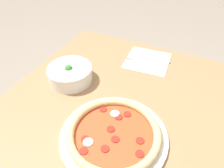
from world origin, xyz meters
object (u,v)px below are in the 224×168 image
object	(u,v)px
fork	(146,63)
knife	(151,58)
bowl	(70,73)
pizza	(114,134)

from	to	relation	value
fork	knife	xyz separation A→B (m)	(0.05, -0.01, -0.00)
bowl	fork	xyz separation A→B (m)	(0.25, -0.24, -0.03)
pizza	fork	size ratio (longest dim) A/B	1.78
bowl	fork	size ratio (longest dim) A/B	0.95
pizza	knife	world-z (taller)	pizza
bowl	fork	world-z (taller)	bowl
pizza	bowl	xyz separation A→B (m)	(0.18, 0.29, 0.02)
pizza	bowl	distance (m)	0.34
pizza	knife	bearing A→B (deg)	4.18
bowl	knife	world-z (taller)	bowl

